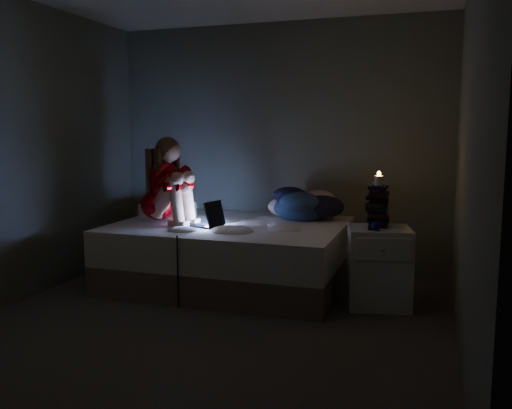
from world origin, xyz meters
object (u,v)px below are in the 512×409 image
at_px(woman, 158,180).
at_px(phone, 370,228).
at_px(bed, 230,253).
at_px(candle, 379,179).
at_px(nightstand, 379,267).
at_px(laptop, 202,212).

height_order(woman, phone, woman).
bearing_deg(phone, woman, -178.31).
relative_size(bed, phone, 15.37).
bearing_deg(phone, bed, 172.59).
distance_m(candle, phone, 0.42).
distance_m(woman, nightstand, 2.21).
relative_size(woman, phone, 5.93).
height_order(bed, candle, candle).
distance_m(laptop, nightstand, 1.68).
height_order(laptop, candle, candle).
distance_m(woman, phone, 2.06).
bearing_deg(woman, bed, 29.85).
bearing_deg(laptop, candle, 15.31).
xyz_separation_m(woman, phone, (2.03, -0.14, -0.33)).
bearing_deg(woman, candle, 14.67).
height_order(candle, phone, candle).
relative_size(nightstand, phone, 4.80).
distance_m(bed, candle, 1.62).
bearing_deg(nightstand, phone, -149.81).
relative_size(woman, candle, 10.38).
bearing_deg(laptop, woman, -169.55).
relative_size(laptop, nightstand, 0.54).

